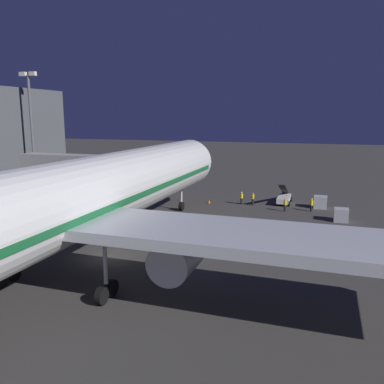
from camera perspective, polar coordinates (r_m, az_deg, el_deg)
The scene contains 13 objects.
ground_plane at distance 36.55m, azimuth -11.70°, elevation -9.04°, with size 320.00×320.00×0.00m, color #383533.
airliner_at_gate at distance 28.14m, azimuth -20.99°, elevation -2.81°, with size 54.93×68.38×18.23m.
jet_bridge at distance 52.17m, azimuth -13.74°, elevation 3.69°, with size 18.40×3.40×7.63m.
apron_floodlight_mast at distance 66.65m, azimuth -22.02°, elevation 8.83°, with size 2.90×0.50×18.83m.
belt_loader at distance 58.20m, azimuth 13.04°, elevation -0.79°, with size 1.96×8.06×3.39m.
baggage_container_near_belt at distance 50.30m, azimuth 20.60°, elevation -3.10°, with size 1.64×1.63×1.56m, color #B7BABF.
baggage_container_mid_row at distance 56.56m, azimuth 17.93°, elevation -1.40°, with size 1.71×1.68×1.65m, color #B7BABF.
ground_crew_near_nose_gear at distance 56.57m, azimuth 7.12°, elevation -0.78°, with size 0.40×0.40×1.78m.
ground_crew_by_belt_loader at distance 56.08m, azimuth 8.72°, elevation -0.92°, with size 0.40×0.40×1.80m.
ground_crew_marshaller_fwd at distance 54.25m, azimuth 16.76°, elevation -1.68°, with size 0.40×0.40×1.76m.
ground_crew_under_port_wing at distance 53.33m, azimuth 13.20°, elevation -1.74°, with size 0.40×0.40×1.72m.
traffic_cone_nose_port at distance 56.99m, azimuth 2.46°, elevation -1.35°, with size 0.36×0.36×0.55m, color orange.
traffic_cone_nose_starboard at distance 58.34m, azimuth -1.69°, elevation -1.06°, with size 0.36×0.36×0.55m, color orange.
Camera 1 is at (-17.71, 29.52, 12.27)m, focal length 37.19 mm.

